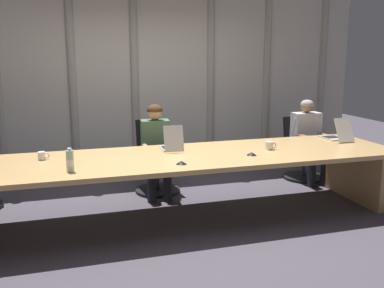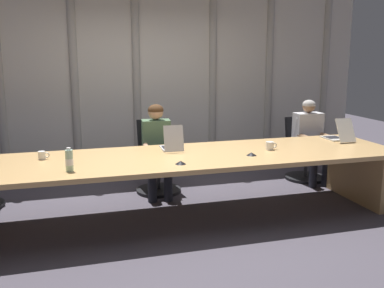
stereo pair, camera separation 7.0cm
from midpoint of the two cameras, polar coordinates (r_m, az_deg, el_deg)
name	(u,v)px [view 2 (the right image)]	position (r m, az deg, el deg)	size (l,w,h in m)	color
ground_plane	(177,218)	(5.05, -1.51, -9.60)	(14.44, 14.44, 0.00)	#47424C
conference_table	(177,166)	(4.87, -1.55, -2.90)	(5.13, 1.27, 0.73)	tan
curtain_backdrop	(142,71)	(6.81, -6.23, 9.37)	(7.22, 0.17, 3.14)	beige
laptop_left_mid	(172,145)	(5.12, -2.26, -0.13)	(0.24, 0.40, 0.31)	#BCBCC1
laptop_center	(338,136)	(6.01, 18.61, 1.02)	(0.23, 0.48, 0.30)	beige
office_chair_left_mid	(157,165)	(5.95, -4.18, -2.71)	(0.60, 0.60, 0.96)	black
office_chair_center	(304,156)	(6.76, 14.58, -1.45)	(0.60, 0.60, 0.91)	black
person_left_mid	(157,144)	(5.72, -4.20, -0.02)	(0.41, 0.57, 1.19)	#4C6B4C
person_center	(310,136)	(6.56, 15.34, 1.00)	(0.41, 0.55, 1.18)	silver
water_bottle_primary	(69,161)	(4.33, -15.13, -2.10)	(0.07, 0.07, 0.23)	#ADD1B2
coffee_mug_near	(42,155)	(4.92, -18.40, -1.40)	(0.12, 0.08, 0.09)	white
coffee_mug_far	(270,146)	(5.22, 10.43, -0.23)	(0.14, 0.09, 0.09)	white
conference_mic_left_side	(181,162)	(4.47, -1.03, -2.40)	(0.11, 0.11, 0.04)	black
conference_mic_middle	(251,154)	(4.90, 8.10, -1.28)	(0.11, 0.11, 0.04)	black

